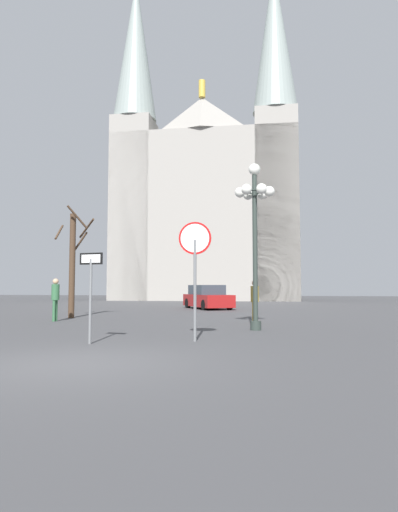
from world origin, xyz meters
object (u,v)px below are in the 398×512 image
stop_sign (195,256)px  one_way_arrow_sign (91,284)px  parked_car_near_red (207,298)px  cathedral (206,194)px  pedestrian_walking (255,297)px  street_lamp (255,215)px  bare_tree (73,261)px  pedestrian_standing (55,295)px

stop_sign → one_way_arrow_sign: stop_sign is taller
parked_car_near_red → cathedral: bearing=99.0°
cathedral → pedestrian_walking: bearing=-77.7°
one_way_arrow_sign → street_lamp: (3.94, 4.12, 2.31)m
cathedral → bare_tree: bearing=-94.0°
stop_sign → pedestrian_walking: size_ratio=1.88×
street_lamp → pedestrian_standing: 9.00m
one_way_arrow_sign → pedestrian_walking: one_way_arrow_sign is taller
cathedral → pedestrian_walking: 31.93m
street_lamp → pedestrian_standing: (-8.28, 2.24, -2.72)m
stop_sign → street_lamp: bearing=65.5°
cathedral → parked_car_near_red: 21.86m
cathedral → pedestrian_walking: cathedral is taller
cathedral → one_way_arrow_sign: (2.63, -36.08, -10.07)m
bare_tree → pedestrian_standing: (0.22, -1.93, -1.53)m
one_way_arrow_sign → parked_car_near_red: one_way_arrow_sign is taller
street_lamp → pedestrian_walking: (-0.13, 2.51, -2.78)m
parked_car_near_red → pedestrian_walking: pedestrian_walking is taller
one_way_arrow_sign → parked_car_near_red: (0.33, 17.32, -0.77)m
bare_tree → pedestrian_walking: bare_tree is taller
pedestrian_standing → one_way_arrow_sign: bearing=-55.7°
bare_tree → street_lamp: bearing=-26.1°
one_way_arrow_sign → pedestrian_standing: 7.71m
stop_sign → bare_tree: 10.19m
cathedral → parked_car_near_red: bearing=-81.0°
stop_sign → cathedral: bearing=98.3°
one_way_arrow_sign → pedestrian_walking: size_ratio=1.36×
cathedral → bare_tree: size_ratio=7.17×
parked_car_near_red → pedestrian_standing: pedestrian_standing is taller
stop_sign → bare_tree: bearing=133.8°
one_way_arrow_sign → pedestrian_standing: bearing=124.3°
parked_car_near_red → pedestrian_walking: bearing=-72.0°
pedestrian_walking → stop_sign: bearing=-103.0°
stop_sign → bare_tree: bare_tree is taller
street_lamp → pedestrian_standing: bearing=164.9°
bare_tree → pedestrian_walking: (8.37, -1.65, -1.59)m
street_lamp → pedestrian_walking: bearing=93.0°
bare_tree → pedestrian_standing: size_ratio=2.89×
one_way_arrow_sign → street_lamp: size_ratio=0.41×
street_lamp → pedestrian_walking: street_lamp is taller
cathedral → bare_tree: 29.26m
cathedral → stop_sign: size_ratio=11.60×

